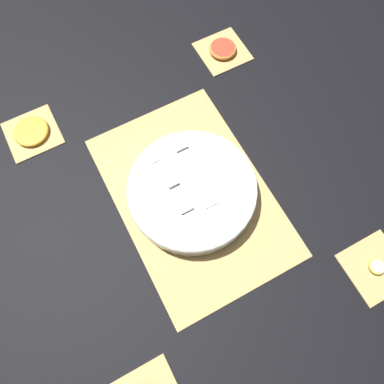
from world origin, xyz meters
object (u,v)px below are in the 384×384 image
(fruit_salad_bowl, at_px, (192,191))
(orange_slice_whole, at_px, (31,131))
(grapefruit_slice, at_px, (223,49))
(banana_coin_single, at_px, (377,267))

(fruit_salad_bowl, xyz_separation_m, orange_slice_whole, (-0.34, -0.28, -0.02))
(grapefruit_slice, bearing_deg, banana_coin_single, 0.00)
(orange_slice_whole, relative_size, grapefruit_slice, 1.16)
(orange_slice_whole, height_order, banana_coin_single, orange_slice_whole)
(fruit_salad_bowl, xyz_separation_m, grapefruit_slice, (-0.34, 0.28, -0.02))
(orange_slice_whole, xyz_separation_m, banana_coin_single, (0.69, 0.56, -0.00))
(fruit_salad_bowl, height_order, orange_slice_whole, fruit_salad_bowl)
(orange_slice_whole, bearing_deg, banana_coin_single, 39.24)
(banana_coin_single, height_order, grapefruit_slice, grapefruit_slice)
(orange_slice_whole, distance_m, grapefruit_slice, 0.56)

